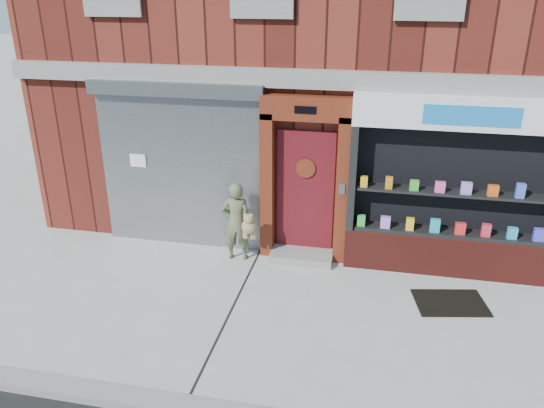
# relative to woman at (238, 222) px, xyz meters

# --- Properties ---
(ground) EXTENTS (80.00, 80.00, 0.00)m
(ground) POSITION_rel_woman_xyz_m (1.86, -1.53, -0.72)
(ground) COLOR #9E9E99
(ground) RESTS_ON ground
(building) EXTENTS (12.00, 8.16, 8.00)m
(building) POSITION_rel_woman_xyz_m (1.86, 4.46, 3.28)
(building) COLOR #491610
(building) RESTS_ON ground
(shutter_bay) EXTENTS (3.10, 0.30, 3.04)m
(shutter_bay) POSITION_rel_woman_xyz_m (-1.14, 0.39, 1.00)
(shutter_bay) COLOR gray
(shutter_bay) RESTS_ON ground
(red_door_bay) EXTENTS (1.52, 0.58, 2.90)m
(red_door_bay) POSITION_rel_woman_xyz_m (1.11, 0.33, 0.74)
(red_door_bay) COLOR #591E0F
(red_door_bay) RESTS_ON ground
(pharmacy_bay) EXTENTS (3.50, 0.41, 3.00)m
(pharmacy_bay) POSITION_rel_woman_xyz_m (3.61, 0.28, 0.65)
(pharmacy_bay) COLOR #5D1C16
(pharmacy_bay) RESTS_ON ground
(woman) EXTENTS (0.69, 0.50, 1.43)m
(woman) POSITION_rel_woman_xyz_m (0.00, 0.00, 0.00)
(woman) COLOR #5A6341
(woman) RESTS_ON ground
(doormat) EXTENTS (1.18, 0.93, 0.03)m
(doormat) POSITION_rel_woman_xyz_m (3.57, -0.74, -0.70)
(doormat) COLOR black
(doormat) RESTS_ON ground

